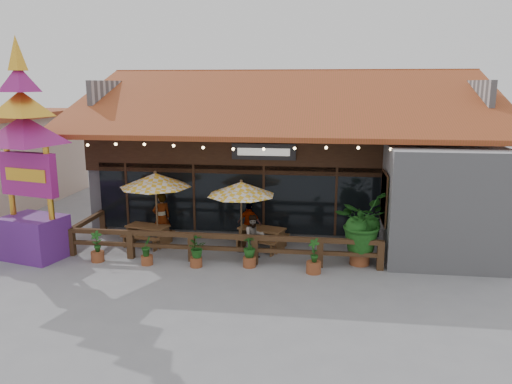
# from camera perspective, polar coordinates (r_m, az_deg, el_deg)

# --- Properties ---
(ground) EXTENTS (100.00, 100.00, 0.00)m
(ground) POSITION_cam_1_polar(r_m,az_deg,el_deg) (16.06, 1.88, -7.66)
(ground) COLOR gray
(ground) RESTS_ON ground
(restaurant_building) EXTENTS (15.50, 14.73, 6.09)m
(restaurant_building) POSITION_cam_1_polar(r_m,az_deg,el_deg) (21.92, 4.33, 3.65)
(restaurant_building) COLOR #9D9CA1
(restaurant_building) RESTS_ON ground
(patio_railing) EXTENTS (10.00, 2.60, 0.92)m
(patio_railing) POSITION_cam_1_polar(r_m,az_deg,el_deg) (15.98, -6.30, -5.51)
(patio_railing) COLOR #492E1A
(patio_railing) RESTS_ON ground
(umbrella_left) EXTENTS (2.79, 2.79, 2.60)m
(umbrella_left) POSITION_cam_1_polar(r_m,az_deg,el_deg) (17.22, -11.43, 1.30)
(umbrella_left) COLOR brown
(umbrella_left) RESTS_ON ground
(umbrella_right) EXTENTS (2.92, 2.92, 2.42)m
(umbrella_right) POSITION_cam_1_polar(r_m,az_deg,el_deg) (16.28, -1.70, 0.35)
(umbrella_right) COLOR brown
(umbrella_right) RESTS_ON ground
(picnic_table_left) EXTENTS (1.68, 1.54, 0.69)m
(picnic_table_left) POSITION_cam_1_polar(r_m,az_deg,el_deg) (17.70, -12.25, -4.46)
(picnic_table_left) COLOR brown
(picnic_table_left) RESTS_ON ground
(picnic_table_right) EXTENTS (1.86, 1.73, 0.73)m
(picnic_table_right) POSITION_cam_1_polar(r_m,az_deg,el_deg) (16.89, 0.67, -4.88)
(picnic_table_right) COLOR brown
(picnic_table_right) RESTS_ON ground
(thai_sign_tower) EXTENTS (3.32, 3.32, 7.39)m
(thai_sign_tower) POSITION_cam_1_polar(r_m,az_deg,el_deg) (16.86, -24.93, 5.80)
(thai_sign_tower) COLOR #5B227D
(thai_sign_tower) RESTS_ON ground
(tropical_plant) EXTENTS (1.98, 2.10, 2.30)m
(tropical_plant) POSITION_cam_1_polar(r_m,az_deg,el_deg) (15.55, 11.95, -3.51)
(tropical_plant) COLOR brown
(tropical_plant) RESTS_ON ground
(diner_a) EXTENTS (0.77, 0.73, 1.76)m
(diner_a) POSITION_cam_1_polar(r_m,az_deg,el_deg) (17.81, -10.73, -2.90)
(diner_a) COLOR #352011
(diner_a) RESTS_ON ground
(diner_b) EXTENTS (0.88, 0.82, 1.43)m
(diner_b) POSITION_cam_1_polar(r_m,az_deg,el_deg) (15.91, -0.25, -5.13)
(diner_b) COLOR #352011
(diner_b) RESTS_ON ground
(diner_c) EXTENTS (0.94, 0.59, 1.48)m
(diner_c) POSITION_cam_1_polar(r_m,az_deg,el_deg) (17.26, -0.75, -3.64)
(diner_c) COLOR #352011
(diner_c) RESTS_ON ground
(planter_a) EXTENTS (0.41, 0.41, 0.99)m
(planter_a) POSITION_cam_1_polar(r_m,az_deg,el_deg) (16.49, -17.70, -6.19)
(planter_a) COLOR brown
(planter_a) RESTS_ON ground
(planter_b) EXTENTS (0.36, 0.38, 0.89)m
(planter_b) POSITION_cam_1_polar(r_m,az_deg,el_deg) (15.81, -12.39, -6.73)
(planter_b) COLOR brown
(planter_b) RESTS_ON ground
(planter_c) EXTENTS (0.72, 0.69, 0.91)m
(planter_c) POSITION_cam_1_polar(r_m,az_deg,el_deg) (15.36, -6.89, -6.67)
(planter_c) COLOR brown
(planter_c) RESTS_ON ground
(planter_d) EXTENTS (0.47, 0.47, 0.96)m
(planter_d) POSITION_cam_1_polar(r_m,az_deg,el_deg) (15.25, -0.75, -6.90)
(planter_d) COLOR brown
(planter_d) RESTS_ON ground
(planter_e) EXTENTS (0.45, 0.45, 1.07)m
(planter_e) POSITION_cam_1_polar(r_m,az_deg,el_deg) (14.86, 6.63, -7.57)
(planter_e) COLOR brown
(planter_e) RESTS_ON ground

